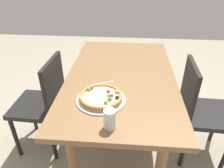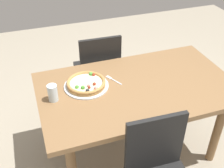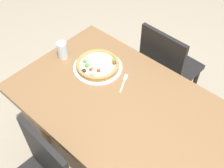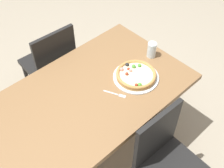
% 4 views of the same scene
% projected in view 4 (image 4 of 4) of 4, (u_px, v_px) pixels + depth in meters
% --- Properties ---
extents(ground_plane, '(6.00, 6.00, 0.00)m').
position_uv_depth(ground_plane, '(92.00, 148.00, 2.55)').
color(ground_plane, '#9E937F').
extents(dining_table, '(1.50, 0.88, 0.73)m').
position_uv_depth(dining_table, '(88.00, 103.00, 2.08)').
color(dining_table, olive).
rests_on(dining_table, ground).
extents(chair_near, '(0.42, 0.42, 0.90)m').
position_uv_depth(chair_near, '(51.00, 64.00, 2.56)').
color(chair_near, black).
rests_on(chair_near, ground).
extents(chair_far, '(0.42, 0.42, 0.90)m').
position_uv_depth(chair_far, '(167.00, 162.00, 1.91)').
color(chair_far, black).
rests_on(chair_far, ground).
extents(plate, '(0.34, 0.34, 0.01)m').
position_uv_depth(plate, '(136.00, 77.00, 2.12)').
color(plate, silver).
rests_on(plate, dining_table).
extents(pizza, '(0.29, 0.29, 0.05)m').
position_uv_depth(pizza, '(136.00, 75.00, 2.10)').
color(pizza, '#B78447').
rests_on(pizza, plate).
extents(fork, '(0.09, 0.16, 0.00)m').
position_uv_depth(fork, '(116.00, 94.00, 2.01)').
color(fork, silver).
rests_on(fork, dining_table).
extents(drinking_glass, '(0.07, 0.07, 0.13)m').
position_uv_depth(drinking_glass, '(152.00, 50.00, 2.24)').
color(drinking_glass, silver).
rests_on(drinking_glass, dining_table).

